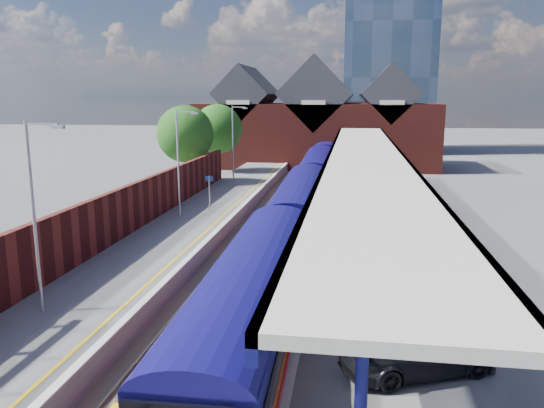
{
  "coord_description": "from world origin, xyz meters",
  "views": [
    {
      "loc": [
        4.72,
        -10.98,
        8.81
      ],
      "look_at": [
        0.08,
        19.39,
        2.6
      ],
      "focal_mm": 35.0,
      "sensor_mm": 36.0,
      "label": 1
    }
  ],
  "objects_px": {
    "parked_car_blue": "(399,224)",
    "parked_car_dark": "(418,351)",
    "lamp_post_d": "(234,138)",
    "platform_sign": "(209,187)",
    "parked_car_red": "(450,300)",
    "lamp_post_b": "(37,206)",
    "lamp_post_c": "(180,157)",
    "train": "(311,183)"
  },
  "relations": [
    {
      "from": "lamp_post_b",
      "to": "lamp_post_c",
      "type": "distance_m",
      "value": 16.0
    },
    {
      "from": "lamp_post_d",
      "to": "platform_sign",
      "type": "relative_size",
      "value": 2.8
    },
    {
      "from": "parked_car_red",
      "to": "parked_car_blue",
      "type": "distance_m",
      "value": 12.02
    },
    {
      "from": "lamp_post_c",
      "to": "parked_car_dark",
      "type": "bearing_deg",
      "value": -54.55
    },
    {
      "from": "platform_sign",
      "to": "parked_car_blue",
      "type": "height_order",
      "value": "platform_sign"
    },
    {
      "from": "parked_car_red",
      "to": "parked_car_dark",
      "type": "bearing_deg",
      "value": 147.29
    },
    {
      "from": "train",
      "to": "platform_sign",
      "type": "xyz_separation_m",
      "value": [
        -6.49,
        -6.71,
        0.57
      ]
    },
    {
      "from": "lamp_post_c",
      "to": "platform_sign",
      "type": "xyz_separation_m",
      "value": [
        1.36,
        2.0,
        -2.3
      ]
    },
    {
      "from": "parked_car_red",
      "to": "lamp_post_d",
      "type": "bearing_deg",
      "value": 13.96
    },
    {
      "from": "lamp_post_d",
      "to": "parked_car_dark",
      "type": "bearing_deg",
      "value": -69.14
    },
    {
      "from": "parked_car_red",
      "to": "lamp_post_c",
      "type": "bearing_deg",
      "value": 34.01
    },
    {
      "from": "train",
      "to": "lamp_post_d",
      "type": "xyz_separation_m",
      "value": [
        -7.86,
        7.29,
        2.87
      ]
    },
    {
      "from": "lamp_post_d",
      "to": "lamp_post_c",
      "type": "bearing_deg",
      "value": -90.0
    },
    {
      "from": "lamp_post_b",
      "to": "lamp_post_d",
      "type": "relative_size",
      "value": 1.0
    },
    {
      "from": "train",
      "to": "parked_car_blue",
      "type": "xyz_separation_m",
      "value": [
        6.02,
        -10.91,
        -0.56
      ]
    },
    {
      "from": "parked_car_red",
      "to": "parked_car_dark",
      "type": "distance_m",
      "value": 4.52
    },
    {
      "from": "train",
      "to": "parked_car_red",
      "type": "xyz_separation_m",
      "value": [
        6.86,
        -22.9,
        -0.5
      ]
    },
    {
      "from": "lamp_post_c",
      "to": "parked_car_red",
      "type": "bearing_deg",
      "value": -43.96
    },
    {
      "from": "parked_car_red",
      "to": "parked_car_dark",
      "type": "height_order",
      "value": "parked_car_dark"
    },
    {
      "from": "lamp_post_d",
      "to": "parked_car_red",
      "type": "bearing_deg",
      "value": -64.02
    },
    {
      "from": "parked_car_red",
      "to": "lamp_post_b",
      "type": "bearing_deg",
      "value": 84.99
    },
    {
      "from": "lamp_post_d",
      "to": "platform_sign",
      "type": "xyz_separation_m",
      "value": [
        1.36,
        -14.0,
        -2.3
      ]
    },
    {
      "from": "platform_sign",
      "to": "parked_car_red",
      "type": "distance_m",
      "value": 21.01
    },
    {
      "from": "lamp_post_b",
      "to": "platform_sign",
      "type": "distance_m",
      "value": 18.2
    },
    {
      "from": "train",
      "to": "platform_sign",
      "type": "height_order",
      "value": "platform_sign"
    },
    {
      "from": "lamp_post_b",
      "to": "lamp_post_d",
      "type": "height_order",
      "value": "same"
    },
    {
      "from": "train",
      "to": "lamp_post_c",
      "type": "bearing_deg",
      "value": -132.05
    },
    {
      "from": "parked_car_red",
      "to": "train",
      "type": "bearing_deg",
      "value": 4.65
    },
    {
      "from": "lamp_post_c",
      "to": "parked_car_blue",
      "type": "xyz_separation_m",
      "value": [
        13.87,
        -2.2,
        -3.43
      ]
    },
    {
      "from": "train",
      "to": "lamp_post_d",
      "type": "height_order",
      "value": "lamp_post_d"
    },
    {
      "from": "parked_car_blue",
      "to": "parked_car_dark",
      "type": "bearing_deg",
      "value": -164.25
    },
    {
      "from": "lamp_post_d",
      "to": "parked_car_blue",
      "type": "relative_size",
      "value": 1.72
    },
    {
      "from": "lamp_post_c",
      "to": "parked_car_dark",
      "type": "height_order",
      "value": "lamp_post_c"
    },
    {
      "from": "lamp_post_c",
      "to": "parked_car_dark",
      "type": "xyz_separation_m",
      "value": [
        13.11,
        -18.42,
        -3.33
      ]
    },
    {
      "from": "platform_sign",
      "to": "parked_car_dark",
      "type": "height_order",
      "value": "platform_sign"
    },
    {
      "from": "lamp_post_b",
      "to": "parked_car_blue",
      "type": "relative_size",
      "value": 1.72
    },
    {
      "from": "lamp_post_b",
      "to": "lamp_post_c",
      "type": "bearing_deg",
      "value": 90.0
    },
    {
      "from": "lamp_post_d",
      "to": "platform_sign",
      "type": "height_order",
      "value": "lamp_post_d"
    },
    {
      "from": "lamp_post_c",
      "to": "parked_car_blue",
      "type": "relative_size",
      "value": 1.72
    },
    {
      "from": "platform_sign",
      "to": "lamp_post_c",
      "type": "bearing_deg",
      "value": -124.26
    },
    {
      "from": "train",
      "to": "lamp_post_c",
      "type": "relative_size",
      "value": 9.42
    },
    {
      "from": "lamp_post_d",
      "to": "parked_car_red",
      "type": "height_order",
      "value": "lamp_post_d"
    }
  ]
}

